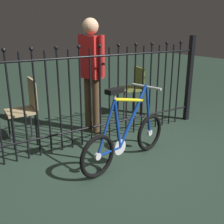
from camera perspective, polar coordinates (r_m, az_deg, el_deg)
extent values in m
plane|color=#24372B|center=(3.12, 1.19, -10.75)|extent=(20.00, 20.00, 0.00)
cylinder|color=black|center=(3.11, -20.71, 0.34)|extent=(0.02, 0.02, 1.24)
sphere|color=black|center=(3.00, -22.06, 12.16)|extent=(0.05, 0.05, 0.05)
cylinder|color=black|center=(3.14, -18.23, 0.75)|extent=(0.02, 0.02, 1.24)
cylinder|color=black|center=(3.17, -15.79, 1.15)|extent=(0.02, 0.02, 1.24)
sphere|color=black|center=(3.06, -16.82, 12.77)|extent=(0.05, 0.05, 0.05)
cylinder|color=black|center=(3.21, -13.42, 1.55)|extent=(0.02, 0.02, 1.24)
cylinder|color=black|center=(3.26, -11.10, 1.93)|extent=(0.02, 0.02, 1.24)
sphere|color=black|center=(3.15, -11.81, 13.26)|extent=(0.05, 0.05, 0.05)
cylinder|color=black|center=(3.31, -8.85, 2.29)|extent=(0.02, 0.02, 1.24)
cylinder|color=black|center=(3.36, -6.67, 2.64)|extent=(0.02, 0.02, 1.24)
sphere|color=black|center=(3.26, -7.08, 13.63)|extent=(0.05, 0.05, 0.05)
cylinder|color=black|center=(3.42, -4.56, 2.98)|extent=(0.02, 0.02, 1.24)
cylinder|color=black|center=(3.49, -2.53, 3.30)|extent=(0.02, 0.02, 1.24)
sphere|color=black|center=(3.39, -2.68, 13.90)|extent=(0.05, 0.05, 0.05)
cylinder|color=black|center=(3.56, -0.57, 3.60)|extent=(0.02, 0.02, 1.24)
cylinder|color=black|center=(3.63, 1.31, 3.89)|extent=(0.02, 0.02, 1.24)
sphere|color=black|center=(3.53, 1.39, 14.07)|extent=(0.05, 0.05, 0.05)
cylinder|color=black|center=(3.71, 3.12, 4.16)|extent=(0.02, 0.02, 1.24)
cylinder|color=black|center=(3.79, 4.85, 4.42)|extent=(0.02, 0.02, 1.24)
sphere|color=black|center=(3.69, 5.12, 14.17)|extent=(0.05, 0.05, 0.05)
cylinder|color=black|center=(3.87, 6.52, 4.66)|extent=(0.02, 0.02, 1.24)
cylinder|color=black|center=(3.96, 8.11, 4.89)|extent=(0.02, 0.02, 1.24)
sphere|color=black|center=(3.87, 8.53, 14.21)|extent=(0.05, 0.05, 0.05)
cylinder|color=black|center=(4.05, 9.63, 5.10)|extent=(0.02, 0.02, 1.24)
cylinder|color=black|center=(4.14, 11.08, 5.30)|extent=(0.02, 0.02, 1.24)
sphere|color=black|center=(4.06, 11.63, 14.20)|extent=(0.05, 0.05, 0.05)
cylinder|color=black|center=(4.24, 12.47, 5.49)|extent=(0.02, 0.02, 1.24)
cylinder|color=black|center=(4.34, 13.80, 5.67)|extent=(0.02, 0.02, 1.24)
sphere|color=black|center=(4.25, 14.45, 14.16)|extent=(0.05, 0.05, 0.05)
cylinder|color=black|center=(3.54, -4.61, -3.27)|extent=(3.61, 0.03, 0.03)
cylinder|color=black|center=(3.32, -5.01, 11.64)|extent=(3.61, 0.03, 0.03)
cube|color=black|center=(4.51, 16.11, 6.73)|extent=(0.07, 0.07, 1.36)
torus|color=black|center=(2.76, -3.07, -9.42)|extent=(0.46, 0.15, 0.46)
cylinder|color=silver|center=(2.76, -3.07, -9.42)|extent=(0.08, 0.05, 0.08)
torus|color=black|center=(3.36, 8.02, -4.38)|extent=(0.46, 0.15, 0.46)
cylinder|color=silver|center=(3.36, 8.02, -4.38)|extent=(0.08, 0.05, 0.08)
cylinder|color=navy|center=(3.01, 4.58, -0.74)|extent=(0.47, 0.15, 0.65)
cylinder|color=yellow|center=(2.90, 3.67, 2.57)|extent=(0.46, 0.15, 0.14)
cylinder|color=navy|center=(2.84, 1.15, -2.64)|extent=(0.13, 0.06, 0.57)
cylinder|color=navy|center=(2.86, -0.59, -8.43)|extent=(0.33, 0.11, 0.04)
cylinder|color=navy|center=(2.72, -1.26, -3.41)|extent=(0.27, 0.09, 0.56)
cylinder|color=navy|center=(3.22, 7.69, 0.48)|extent=(0.14, 0.06, 0.63)
cylinder|color=silver|center=(3.10, 7.33, 5.57)|extent=(0.03, 0.03, 0.02)
cylinder|color=silver|center=(3.10, 7.33, 5.39)|extent=(0.12, 0.39, 0.03)
cylinder|color=silver|center=(2.71, 0.55, 3.39)|extent=(0.03, 0.03, 0.07)
cube|color=black|center=(2.70, 0.56, 4.53)|extent=(0.22, 0.14, 0.05)
cylinder|color=silver|center=(2.98, 1.70, -7.50)|extent=(0.18, 0.05, 0.18)
cylinder|color=black|center=(3.56, -20.31, -4.40)|extent=(0.02, 0.02, 0.43)
cylinder|color=black|center=(3.83, -21.07, -2.94)|extent=(0.02, 0.02, 0.43)
cylinder|color=black|center=(3.61, -15.81, -3.64)|extent=(0.02, 0.02, 0.43)
cylinder|color=black|center=(3.87, -16.88, -2.26)|extent=(0.02, 0.02, 0.43)
cube|color=tan|center=(3.64, -18.87, 0.08)|extent=(0.38, 0.38, 0.03)
cube|color=tan|center=(3.62, -16.56, 3.82)|extent=(0.05, 0.34, 0.39)
cylinder|color=black|center=(4.45, 2.58, 1.30)|extent=(0.02, 0.02, 0.46)
cylinder|color=black|center=(4.72, 1.17, 2.28)|extent=(0.02, 0.02, 0.46)
cylinder|color=black|center=(4.57, 6.11, 1.67)|extent=(0.02, 0.02, 0.46)
cylinder|color=black|center=(4.83, 4.53, 2.61)|extent=(0.02, 0.02, 0.46)
cube|color=olive|center=(4.58, 3.66, 4.94)|extent=(0.45, 0.45, 0.03)
cube|color=olive|center=(4.61, 5.77, 7.39)|extent=(0.11, 0.36, 0.33)
cylinder|color=#4C3823|center=(3.82, -3.38, 1.18)|extent=(0.11, 0.11, 0.80)
cylinder|color=#4C3823|center=(3.93, -5.05, 1.62)|extent=(0.11, 0.11, 0.80)
cube|color=red|center=(3.74, -4.47, 11.53)|extent=(0.26, 0.34, 0.57)
cylinder|color=red|center=(3.60, -2.20, 11.79)|extent=(0.08, 0.08, 0.54)
cylinder|color=red|center=(3.88, -6.60, 12.12)|extent=(0.08, 0.08, 0.54)
sphere|color=tan|center=(3.72, -4.63, 17.73)|extent=(0.22, 0.22, 0.22)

